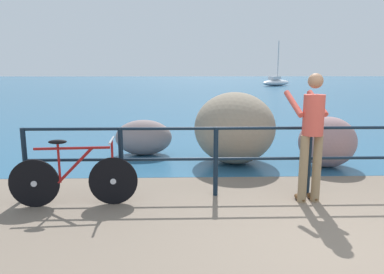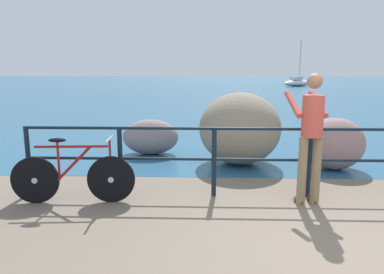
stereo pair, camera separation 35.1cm
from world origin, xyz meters
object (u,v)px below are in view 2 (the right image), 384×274
Objects in this scene: person_at_railing at (311,133)px; breakwater_boulder_main at (240,128)px; breakwater_boulder_left at (151,137)px; breakwater_boulder_right at (335,144)px; sailboat at (298,82)px; bicycle at (73,176)px.

person_at_railing is 1.12× the size of breakwater_boulder_main.
breakwater_boulder_right is (3.58, -1.07, 0.10)m from breakwater_boulder_left.
breakwater_boulder_left is (-2.59, 2.87, -0.61)m from person_at_railing.
person_at_railing is 1.47× the size of breakwater_boulder_left.
breakwater_boulder_right is at bearing -37.32° from person_at_railing.
sailboat reaches higher than breakwater_boulder_main.
bicycle is at bearing -146.76° from sailboat.
breakwater_boulder_left is 1.12× the size of breakwater_boulder_right.
person_at_railing is 36.28m from sailboat.
person_at_railing is 1.65× the size of breakwater_boulder_right.
breakwater_boulder_main is 1.47× the size of breakwater_boulder_right.
breakwater_boulder_left is 3.74m from breakwater_boulder_right.
sailboat is (9.51, 33.06, -0.28)m from breakwater_boulder_main.
person_at_railing is (3.22, 0.07, 0.60)m from bicycle.
sailboat is at bearing 70.62° from breakwater_boulder_left.
breakwater_boulder_main is at bearing 168.47° from breakwater_boulder_right.
sailboat is (7.80, 33.41, -0.06)m from breakwater_boulder_right.
breakwater_boulder_main reaches higher than breakwater_boulder_right.
sailboat reaches higher than breakwater_boulder_left.
person_at_railing is at bearing -141.97° from sailboat.
bicycle is at bearing -156.10° from breakwater_boulder_right.
person_at_railing is at bearing -47.86° from breakwater_boulder_left.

